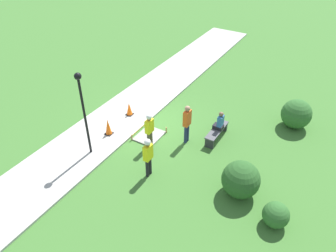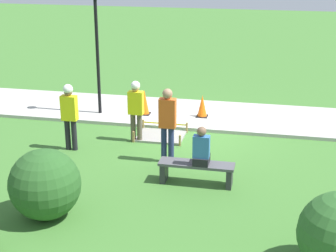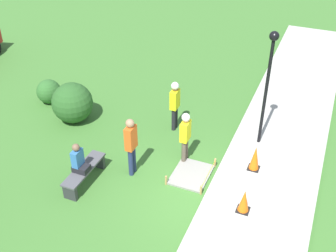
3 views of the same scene
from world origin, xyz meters
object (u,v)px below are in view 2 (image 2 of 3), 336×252
Objects in this scene: traffic_cone_near_patch at (202,106)px; bystander_in_orange_shirt at (167,121)px; worker_assistant at (136,106)px; traffic_cone_far_patch at (144,102)px; park_bench at (196,169)px; lamppost_near at (97,34)px; person_seated_on_bench at (201,150)px; worker_supervisor at (69,111)px.

bystander_in_orange_shirt is (0.35, 3.40, 0.64)m from traffic_cone_near_patch.
traffic_cone_far_patch is at bearing -81.43° from worker_assistant.
lamppost_near is at bearing -48.23° from park_bench.
traffic_cone_far_patch is 0.47× the size of worker_assistant.
traffic_cone_near_patch is 0.40× the size of park_bench.
lamppost_near is (1.40, 0.16, 2.06)m from traffic_cone_far_patch.
lamppost_near reaches higher than person_seated_on_bench.
worker_assistant is at bearing -48.39° from park_bench.
lamppost_near reaches higher than traffic_cone_far_patch.
park_bench is 1.89× the size of person_seated_on_bench.
park_bench is (-0.54, 4.46, -0.08)m from traffic_cone_near_patch.
worker_supervisor is at bearing 31.92° from worker_assistant.
worker_assistant is at bearing 98.57° from traffic_cone_far_patch.
bystander_in_orange_shirt is (-1.44, 3.26, 0.59)m from traffic_cone_far_patch.
park_bench is 0.90× the size of bystander_in_orange_shirt.
worker_assistant reaches higher than person_seated_on_bench.
traffic_cone_near_patch is at bearing -175.70° from traffic_cone_far_patch.
park_bench is at bearing 131.61° from worker_assistant.
worker_supervisor reaches higher than park_bench.
traffic_cone_near_patch is at bearing -123.93° from worker_assistant.
lamppost_near is (3.18, 0.29, 2.12)m from traffic_cone_near_patch.
park_bench is at bearing -24.75° from person_seated_on_bench.
person_seated_on_bench is 3.15m from worker_assistant.
person_seated_on_bench is 3.89m from worker_supervisor.
worker_assistant is (-0.31, 2.06, 0.51)m from traffic_cone_far_patch.
person_seated_on_bench is at bearing 98.21° from traffic_cone_near_patch.
person_seated_on_bench is 0.50× the size of worker_supervisor.
park_bench is 0.95× the size of worker_supervisor.
park_bench is at bearing 118.26° from traffic_cone_far_patch.
bystander_in_orange_shirt is (1.00, -1.12, 0.22)m from person_seated_on_bench.
lamppost_near reaches higher than worker_assistant.
worker_supervisor is at bearing 46.41° from traffic_cone_near_patch.
traffic_cone_far_patch is at bearing -60.91° from person_seated_on_bench.
park_bench is at bearing 159.23° from worker_supervisor.
traffic_cone_far_patch is 4.92m from park_bench.
traffic_cone_near_patch is 0.36× the size of bystander_in_orange_shirt.
park_bench is 3.83m from worker_supervisor.
traffic_cone_far_patch reaches higher than traffic_cone_near_patch.
worker_supervisor is at bearing 94.12° from lamppost_near.
person_seated_on_bench is 0.48× the size of bystander_in_orange_shirt.
traffic_cone_near_patch is at bearing -133.59° from worker_supervisor.
lamppost_near reaches higher than park_bench.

